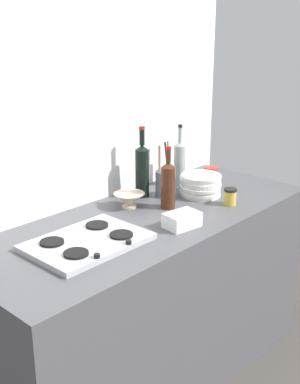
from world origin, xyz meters
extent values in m
plane|color=#47423D|center=(0.00, 0.00, 0.00)|extent=(6.00, 6.00, 0.00)
cube|color=#4C4C51|center=(0.00, 0.00, 0.45)|extent=(1.80, 0.70, 0.90)
cube|color=white|center=(0.00, 0.38, 1.18)|extent=(1.90, 0.06, 2.35)
cube|color=#B2B2B7|center=(-0.41, -0.03, 0.91)|extent=(0.48, 0.34, 0.02)
cylinder|color=black|center=(-0.53, -0.10, 0.93)|extent=(0.10, 0.10, 0.01)
cylinder|color=black|center=(-0.29, -0.10, 0.93)|extent=(0.10, 0.10, 0.01)
cylinder|color=black|center=(-0.53, 0.05, 0.93)|extent=(0.10, 0.10, 0.01)
cylinder|color=black|center=(-0.29, 0.05, 0.93)|extent=(0.10, 0.10, 0.01)
cylinder|color=black|center=(-0.49, -0.18, 0.93)|extent=(0.02, 0.02, 0.02)
cylinder|color=black|center=(-0.32, -0.18, 0.93)|extent=(0.02, 0.02, 0.02)
cylinder|color=white|center=(0.40, 0.01, 0.91)|extent=(0.21, 0.21, 0.01)
cylinder|color=white|center=(0.40, 0.01, 0.92)|extent=(0.21, 0.21, 0.01)
cylinder|color=white|center=(0.40, 0.01, 0.94)|extent=(0.21, 0.21, 0.01)
cylinder|color=white|center=(0.40, 0.01, 0.95)|extent=(0.21, 0.21, 0.01)
cylinder|color=white|center=(0.40, 0.01, 0.96)|extent=(0.21, 0.21, 0.01)
cylinder|color=white|center=(0.40, 0.01, 0.98)|extent=(0.21, 0.21, 0.01)
cylinder|color=white|center=(0.40, 0.01, 0.99)|extent=(0.21, 0.21, 0.01)
cylinder|color=white|center=(0.40, 0.01, 1.01)|extent=(0.21, 0.21, 0.01)
cylinder|color=black|center=(0.18, 0.22, 1.02)|extent=(0.07, 0.07, 0.25)
cone|color=black|center=(0.18, 0.22, 1.16)|extent=(0.07, 0.07, 0.03)
cylinder|color=black|center=(0.18, 0.22, 1.21)|extent=(0.03, 0.03, 0.08)
cylinder|color=#B21E1E|center=(0.18, 0.22, 1.26)|extent=(0.03, 0.03, 0.02)
cylinder|color=#472314|center=(0.14, 0.01, 1.00)|extent=(0.07, 0.07, 0.21)
cone|color=#472314|center=(0.14, 0.01, 1.12)|extent=(0.07, 0.07, 0.03)
cylinder|color=#472314|center=(0.14, 0.01, 1.16)|extent=(0.02, 0.02, 0.06)
cylinder|color=#B21E1E|center=(0.14, 0.01, 1.20)|extent=(0.03, 0.03, 0.02)
cylinder|color=gray|center=(0.46, 0.20, 1.01)|extent=(0.06, 0.06, 0.23)
cone|color=gray|center=(0.46, 0.20, 1.14)|extent=(0.06, 0.06, 0.02)
cylinder|color=gray|center=(0.46, 0.20, 1.19)|extent=(0.02, 0.02, 0.08)
cylinder|color=black|center=(0.46, 0.20, 1.24)|extent=(0.02, 0.02, 0.02)
cylinder|color=beige|center=(0.02, 0.15, 0.91)|extent=(0.07, 0.07, 0.01)
cone|color=beige|center=(0.02, 0.15, 0.94)|extent=(0.16, 0.16, 0.06)
cube|color=white|center=(0.00, -0.19, 0.93)|extent=(0.17, 0.13, 0.07)
cylinder|color=slate|center=(0.27, 0.14, 0.97)|extent=(0.10, 0.10, 0.14)
cylinder|color=#997247|center=(0.25, 0.16, 1.06)|extent=(0.02, 0.03, 0.21)
cylinder|color=#997247|center=(0.29, 0.13, 1.06)|extent=(0.02, 0.03, 0.20)
cylinder|color=#997247|center=(0.26, 0.12, 1.08)|extent=(0.02, 0.01, 0.24)
cylinder|color=#262626|center=(0.27, 0.13, 1.07)|extent=(0.02, 0.04, 0.23)
cylinder|color=#66384C|center=(0.59, 0.08, 0.94)|extent=(0.07, 0.07, 0.09)
cylinder|color=red|center=(0.59, 0.08, 0.99)|extent=(0.08, 0.08, 0.01)
cylinder|color=gold|center=(0.39, -0.19, 0.94)|extent=(0.06, 0.06, 0.07)
cylinder|color=black|center=(0.39, -0.19, 0.98)|extent=(0.07, 0.07, 0.01)
camera|label=1|loc=(-1.59, -1.47, 1.75)|focal=46.19mm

